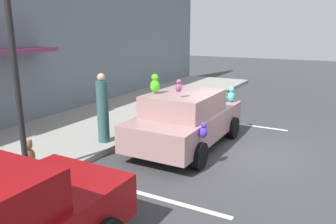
{
  "coord_description": "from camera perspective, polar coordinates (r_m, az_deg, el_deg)",
  "views": [
    {
      "loc": [
        -7.97,
        -2.2,
        3.16
      ],
      "look_at": [
        -0.12,
        2.06,
        0.9
      ],
      "focal_mm": 34.92,
      "sensor_mm": 36.0,
      "label": 1
    }
  ],
  "objects": [
    {
      "name": "street_lamp_post",
      "position": [
        7.12,
        -25.22,
        7.62
      ],
      "size": [
        0.28,
        0.28,
        3.85
      ],
      "color": "black",
      "rests_on": "sidewalk"
    },
    {
      "name": "parking_stripe_rear",
      "position": [
        6.67,
        -4.12,
        -14.1
      ],
      "size": [
        0.12,
        3.6,
        0.01
      ],
      "primitive_type": "cube",
      "color": "silver",
      "rests_on": "ground"
    },
    {
      "name": "sidewalk",
      "position": [
        11.18,
        -13.06,
        -2.21
      ],
      "size": [
        24.0,
        4.0,
        0.15
      ],
      "primitive_type": "cube",
      "color": "gray",
      "rests_on": "ground"
    },
    {
      "name": "parking_stripe_front",
      "position": [
        11.57,
        11.35,
        -1.93
      ],
      "size": [
        0.12,
        3.6,
        0.01
      ],
      "primitive_type": "cube",
      "color": "silver",
      "rests_on": "ground"
    },
    {
      "name": "teddy_bear_on_sidewalk",
      "position": [
        8.16,
        -23.18,
        -6.64
      ],
      "size": [
        0.3,
        0.25,
        0.58
      ],
      "color": "brown",
      "rests_on": "sidewalk"
    },
    {
      "name": "ground_plane",
      "position": [
        8.85,
        12.28,
        -7.06
      ],
      "size": [
        60.0,
        60.0,
        0.0
      ],
      "primitive_type": "plane",
      "color": "#38383A"
    },
    {
      "name": "pedestrian_walking_past",
      "position": [
        9.0,
        -11.32,
        0.31
      ],
      "size": [
        0.31,
        0.31,
        1.9
      ],
      "color": "#2E5757",
      "rests_on": "sidewalk"
    },
    {
      "name": "storefront_building",
      "position": [
        12.27,
        -21.72,
        13.37
      ],
      "size": [
        24.0,
        1.25,
        6.4
      ],
      "color": "slate",
      "rests_on": "ground"
    },
    {
      "name": "plush_covered_car",
      "position": [
        8.94,
        3.25,
        -1.14
      ],
      "size": [
        4.11,
        2.11,
        2.06
      ],
      "color": "gray",
      "rests_on": "ground"
    }
  ]
}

